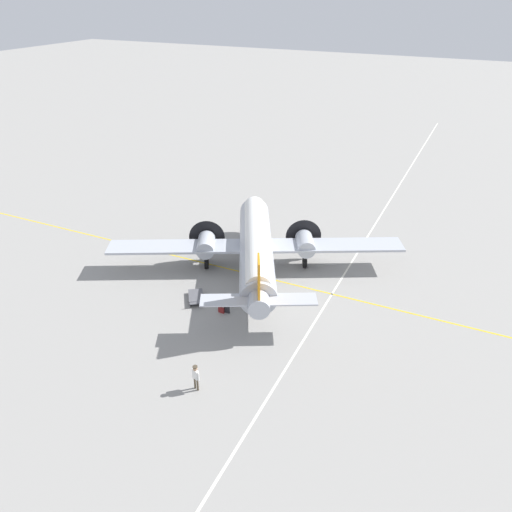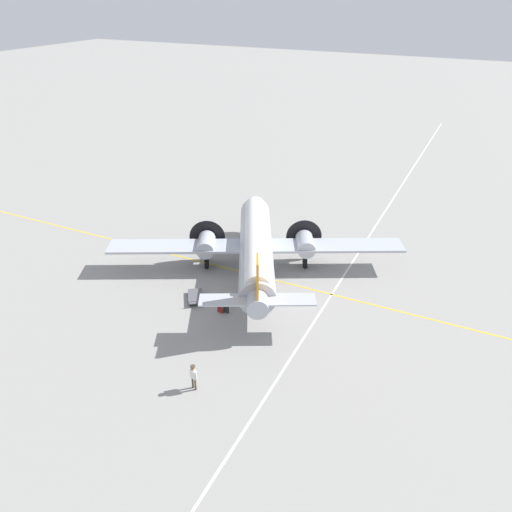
# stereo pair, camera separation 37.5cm
# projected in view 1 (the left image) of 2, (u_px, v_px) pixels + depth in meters

# --- Properties ---
(ground_plane) EXTENTS (300.00, 300.00, 0.00)m
(ground_plane) POSITION_uv_depth(u_px,v_px,m) (256.00, 274.00, 41.98)
(ground_plane) COLOR gray
(apron_line_eastwest) EXTENTS (120.00, 0.16, 0.01)m
(apron_line_eastwest) POSITION_uv_depth(u_px,v_px,m) (255.00, 275.00, 41.82)
(apron_line_eastwest) COLOR gold
(apron_line_eastwest) RESTS_ON ground_plane
(apron_line_northsouth) EXTENTS (0.16, 120.00, 0.01)m
(apron_line_northsouth) POSITION_uv_depth(u_px,v_px,m) (333.00, 293.00, 39.46)
(apron_line_northsouth) COLOR silver
(apron_line_northsouth) RESTS_ON ground_plane
(airliner_main) EXTENTS (23.20, 17.54, 6.01)m
(airliner_main) POSITION_uv_depth(u_px,v_px,m) (256.00, 244.00, 41.13)
(airliner_main) COLOR #ADB2BC
(airliner_main) RESTS_ON ground_plane
(crew_foreground) EXTENTS (0.58, 0.37, 1.78)m
(crew_foreground) POSITION_uv_depth(u_px,v_px,m) (196.00, 375.00, 29.58)
(crew_foreground) COLOR #473D2D
(crew_foreground) RESTS_ON ground_plane
(suitcase_near_door) EXTENTS (0.41, 0.12, 0.65)m
(suitcase_near_door) POSITION_uv_depth(u_px,v_px,m) (227.00, 309.00, 36.94)
(suitcase_near_door) COLOR #232328
(suitcase_near_door) RESTS_ON ground_plane
(suitcase_upright_spare) EXTENTS (0.46, 0.14, 0.51)m
(suitcase_upright_spare) POSITION_uv_depth(u_px,v_px,m) (221.00, 310.00, 36.98)
(suitcase_upright_spare) COLOR maroon
(suitcase_upright_spare) RESTS_ON ground_plane
(baggage_cart) EXTENTS (2.13, 2.41, 0.56)m
(baggage_cart) POSITION_uv_depth(u_px,v_px,m) (196.00, 297.00, 38.44)
(baggage_cart) COLOR #56565B
(baggage_cart) RESTS_ON ground_plane
(traffic_cone) EXTENTS (0.39, 0.39, 0.52)m
(traffic_cone) POSITION_uv_depth(u_px,v_px,m) (279.00, 296.00, 38.62)
(traffic_cone) COLOR orange
(traffic_cone) RESTS_ON ground_plane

